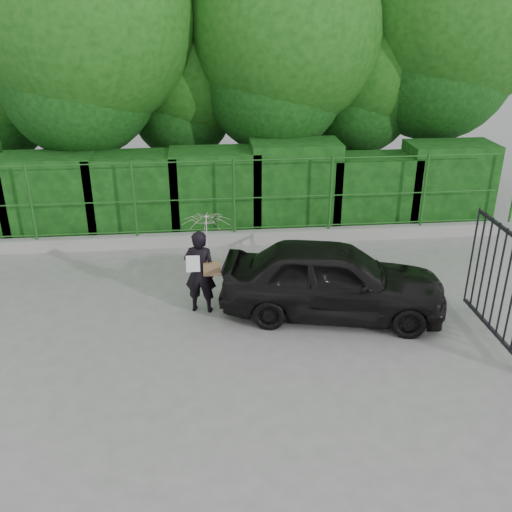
{
  "coord_description": "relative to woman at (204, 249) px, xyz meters",
  "views": [
    {
      "loc": [
        -0.34,
        -8.18,
        5.41
      ],
      "look_at": [
        0.6,
        1.3,
        1.1
      ],
      "focal_mm": 40.0,
      "sensor_mm": 36.0,
      "label": 1
    }
  ],
  "objects": [
    {
      "name": "kerb",
      "position": [
        0.34,
        3.13,
        -1.1
      ],
      "size": [
        14.0,
        0.25,
        0.3
      ],
      "primitive_type": "cube",
      "color": "#9E9E99",
      "rests_on": "ground"
    },
    {
      "name": "trees",
      "position": [
        1.48,
        6.37,
        3.37
      ],
      "size": [
        17.1,
        6.15,
        8.08
      ],
      "color": "black",
      "rests_on": "ground"
    },
    {
      "name": "fence",
      "position": [
        0.56,
        3.13,
        -0.05
      ],
      "size": [
        14.13,
        0.06,
        1.8
      ],
      "color": "#1E551B",
      "rests_on": "kerb"
    },
    {
      "name": "ground",
      "position": [
        0.34,
        -1.37,
        -1.25
      ],
      "size": [
        80.0,
        80.0,
        0.0
      ],
      "primitive_type": "plane",
      "color": "gray"
    },
    {
      "name": "hedge",
      "position": [
        0.39,
        4.13,
        -0.24
      ],
      "size": [
        14.2,
        1.2,
        2.22
      ],
      "color": "black",
      "rests_on": "ground"
    },
    {
      "name": "car",
      "position": [
        2.33,
        -0.36,
        -0.55
      ],
      "size": [
        4.36,
        2.5,
        1.4
      ],
      "primitive_type": "imported",
      "rotation": [
        0.0,
        0.0,
        1.35
      ],
      "color": "black",
      "rests_on": "ground"
    },
    {
      "name": "woman",
      "position": [
        0.0,
        0.0,
        0.0
      ],
      "size": [
        0.92,
        0.9,
        1.92
      ],
      "color": "black",
      "rests_on": "ground"
    }
  ]
}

